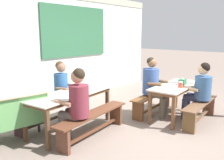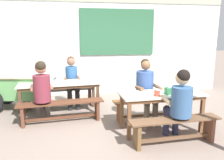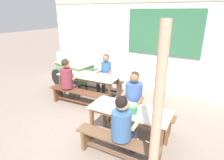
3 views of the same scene
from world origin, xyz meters
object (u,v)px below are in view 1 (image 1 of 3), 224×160
object	(u,v)px
dining_table_near	(176,89)
food_cart	(5,102)
tissue_box	(182,82)
dining_table_far	(70,97)
person_right_near_table	(153,83)
bench_far_front	(93,120)
person_left_back_turned	(76,101)
bench_near_front	(200,109)
condiment_jar	(181,85)
person_near_front	(200,88)
soup_bowl	(77,91)
person_center_facing	(64,88)
bench_far_back	(51,110)
bench_near_back	(153,101)

from	to	relation	value
dining_table_near	food_cart	xyz separation A→B (m)	(-2.90, 1.72, 0.05)
tissue_box	dining_table_far	bearing A→B (deg)	146.86
person_right_near_table	food_cart	bearing A→B (deg)	155.70
dining_table_far	bench_far_front	bearing A→B (deg)	-84.29
food_cart	person_left_back_turned	xyz separation A→B (m)	(0.69, -1.01, 0.04)
dining_table_far	tissue_box	world-z (taller)	tissue_box
person_right_near_table	bench_near_front	bearing A→B (deg)	-80.11
tissue_box	condiment_jar	xyz separation A→B (m)	(-0.26, -0.08, -0.00)
dining_table_far	bench_far_front	size ratio (longest dim) A/B	1.06
person_near_front	bench_near_front	bearing A→B (deg)	-142.72
food_cart	soup_bowl	size ratio (longest dim) A/B	12.99
dining_table_near	person_center_facing	size ratio (longest dim) A/B	1.25
person_near_front	soup_bowl	size ratio (longest dim) A/B	9.32
dining_table_near	bench_far_back	world-z (taller)	dining_table_near
bench_far_back	bench_far_front	size ratio (longest dim) A/B	1.01
dining_table_near	soup_bowl	size ratio (longest dim) A/B	11.73
soup_bowl	bench_far_back	bearing A→B (deg)	110.77
person_left_back_turned	soup_bowl	xyz separation A→B (m)	(0.47, 0.48, 0.01)
person_center_facing	tissue_box	distance (m)	2.51
person_left_back_turned	tissue_box	distance (m)	2.45
bench_near_front	tissue_box	world-z (taller)	tissue_box
food_cart	dining_table_far	bearing A→B (deg)	-26.72
bench_near_front	person_near_front	size ratio (longest dim) A/B	1.23
dining_table_near	bench_near_back	xyz separation A→B (m)	(-0.03, 0.54, -0.36)
bench_near_front	person_right_near_table	size ratio (longest dim) A/B	1.18
person_near_front	condiment_jar	world-z (taller)	person_near_front
bench_far_back	tissue_box	distance (m)	2.82
bench_near_front	tissue_box	bearing A→B (deg)	80.04
bench_near_back	tissue_box	size ratio (longest dim) A/B	10.67
bench_near_back	condiment_jar	xyz separation A→B (m)	(-0.13, -0.71, 0.50)
bench_near_back	person_near_front	xyz separation A→B (m)	(0.14, -1.01, 0.43)
bench_far_front	food_cart	distance (m)	1.52
person_near_front	person_center_facing	distance (m)	2.80
dining_table_far	bench_near_front	distance (m)	2.64
dining_table_far	person_right_near_table	xyz separation A→B (m)	(1.76, -0.74, 0.08)
dining_table_far	person_near_front	size ratio (longest dim) A/B	1.48
bench_near_front	person_left_back_turned	size ratio (longest dim) A/B	1.19
bench_near_front	person_right_near_table	bearing A→B (deg)	99.89
bench_far_back	food_cart	world-z (taller)	food_cart
dining_table_near	person_near_front	distance (m)	0.49
person_left_back_turned	person_near_front	bearing A→B (deg)	-26.78
bench_far_back	soup_bowl	size ratio (longest dim) A/B	13.17
dining_table_near	bench_near_front	xyz separation A→B (m)	(0.03, -0.54, -0.35)
bench_far_back	bench_far_front	world-z (taller)	same
dining_table_far	person_near_front	xyz separation A→B (m)	(2.02, -1.69, 0.06)
bench_near_front	dining_table_near	bearing A→B (deg)	92.92
bench_far_back	bench_near_front	world-z (taller)	same
dining_table_far	dining_table_near	world-z (taller)	same
person_left_back_turned	soup_bowl	world-z (taller)	person_left_back_turned
bench_near_front	dining_table_far	bearing A→B (deg)	137.75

